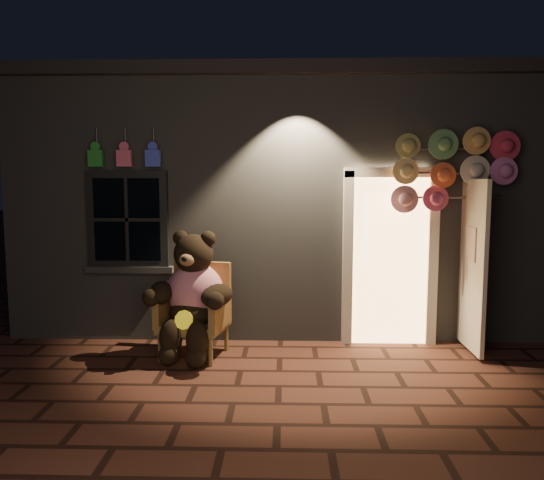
{
  "coord_description": "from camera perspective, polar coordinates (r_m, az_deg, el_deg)",
  "views": [
    {
      "loc": [
        0.07,
        -5.07,
        2.04
      ],
      "look_at": [
        -0.09,
        1.0,
        1.35
      ],
      "focal_mm": 35.0,
      "sensor_mm": 36.0,
      "label": 1
    }
  ],
  "objects": [
    {
      "name": "shop_building",
      "position": [
        9.06,
        1.14,
        4.57
      ],
      "size": [
        7.3,
        5.95,
        3.51
      ],
      "color": "slate",
      "rests_on": "ground"
    },
    {
      "name": "hat_rack",
      "position": [
        6.64,
        18.75,
        7.12
      ],
      "size": [
        1.48,
        0.22,
        2.62
      ],
      "color": "#59595E",
      "rests_on": "ground"
    },
    {
      "name": "wicker_armchair",
      "position": [
        6.3,
        -8.13,
        -7.41
      ],
      "size": [
        0.84,
        0.79,
        1.07
      ],
      "rotation": [
        0.0,
        0.0,
        -0.2
      ],
      "color": "olive",
      "rests_on": "ground"
    },
    {
      "name": "ground",
      "position": [
        5.46,
        0.73,
        -15.45
      ],
      "size": [
        60.0,
        60.0,
        0.0
      ],
      "primitive_type": "plane",
      "color": "#502A1E",
      "rests_on": "ground"
    },
    {
      "name": "teddy_bear",
      "position": [
        6.13,
        -8.53,
        -5.91
      ],
      "size": [
        1.04,
        0.9,
        1.46
      ],
      "rotation": [
        0.0,
        0.0,
        -0.2
      ],
      "color": "#D01642",
      "rests_on": "ground"
    }
  ]
}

